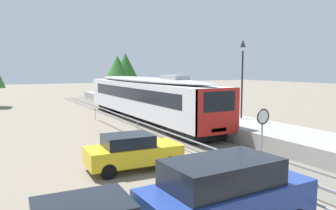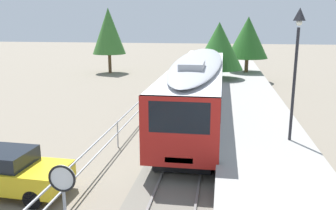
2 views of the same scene
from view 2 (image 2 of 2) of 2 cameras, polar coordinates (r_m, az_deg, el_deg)
The scene contains 10 objects.
ground_plane at distance 17.69m, azimuth -6.17°, elevation -5.67°, with size 160.00×160.00×0.00m, color slate.
track_rails at distance 17.18m, azimuth 3.60°, elevation -6.08°, with size 3.20×60.00×0.14m.
commuter_train at distance 21.70m, azimuth 4.94°, elevation 3.75°, with size 2.82×19.77×3.74m.
station_platform at distance 17.09m, azimuth 14.58°, elevation -5.13°, with size 3.90×60.00×0.90m, color #999691.
platform_lamp_mid_platform at distance 15.02m, azimuth 20.01°, elevation 8.29°, with size 0.34×0.34×5.35m.
speed_limit_sign at distance 8.10m, azimuth -16.48°, elevation -13.66°, with size 0.61×0.10×2.81m.
parked_hatchback_yellow at distance 13.33m, azimuth -24.37°, elevation -9.68°, with size 4.08×1.94×1.53m.
tree_behind_carpark at distance 30.72m, azimuth 8.19°, elevation 9.40°, with size 4.16×4.16×5.70m.
tree_behind_station_far at distance 35.36m, azimuth 12.72°, elevation 10.54°, with size 3.94×3.94×6.21m.
tree_distant_left at distance 40.82m, azimuth -9.53°, elevation 11.64°, with size 3.70×3.70×7.23m.
Camera 2 is at (1.40, 5.85, 5.72)m, focal length 37.89 mm.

